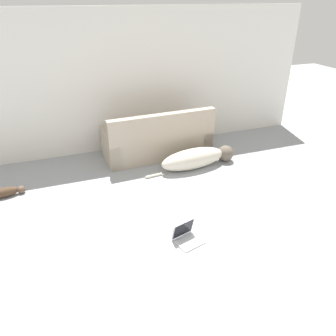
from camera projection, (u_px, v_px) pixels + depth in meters
name	position (u px, v px, depth m)	size (l,w,h in m)	color
ground_plane	(217.00, 313.00, 3.12)	(20.00, 20.00, 0.00)	#999EA3
wall_back	(117.00, 83.00, 5.92)	(7.57, 0.06, 2.54)	silver
couch	(158.00, 141.00, 6.07)	(1.99, 0.86, 0.90)	tan
dog	(197.00, 158.00, 5.69)	(1.71, 0.48, 0.35)	beige
cat	(7.00, 192.00, 4.90)	(0.60, 0.20, 0.15)	#473323
laptop_open	(186.00, 234.00, 4.02)	(0.37, 0.36, 0.24)	#B7B7BC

